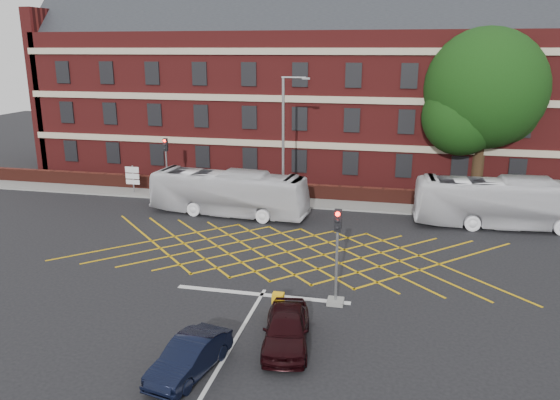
% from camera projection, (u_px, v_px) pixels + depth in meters
% --- Properties ---
extents(ground, '(120.00, 120.00, 0.00)m').
position_uv_depth(ground, '(279.00, 266.00, 27.85)').
color(ground, black).
rests_on(ground, ground).
extents(victorian_building, '(51.00, 12.17, 20.40)m').
position_uv_depth(victorian_building, '(339.00, 83.00, 46.37)').
color(victorian_building, maroon).
rests_on(victorian_building, ground).
extents(boundary_wall, '(56.00, 0.50, 1.10)m').
position_uv_depth(boundary_wall, '(318.00, 192.00, 39.92)').
color(boundary_wall, '#471913').
rests_on(boundary_wall, ground).
extents(far_pavement, '(60.00, 3.00, 0.12)m').
position_uv_depth(far_pavement, '(316.00, 202.00, 39.11)').
color(far_pavement, slate).
rests_on(far_pavement, ground).
extents(box_junction_hatching, '(8.22, 8.22, 0.02)m').
position_uv_depth(box_junction_hatching, '(287.00, 252.00, 29.73)').
color(box_junction_hatching, '#CC990C').
rests_on(box_junction_hatching, ground).
extents(stop_line, '(8.00, 0.30, 0.02)m').
position_uv_depth(stop_line, '(262.00, 295.00, 24.56)').
color(stop_line, silver).
rests_on(stop_line, ground).
extents(centre_line, '(0.15, 14.00, 0.02)m').
position_uv_depth(centre_line, '(214.00, 376.00, 18.45)').
color(centre_line, silver).
rests_on(centre_line, ground).
extents(bus_left, '(10.83, 3.53, 2.96)m').
position_uv_depth(bus_left, '(228.00, 193.00, 36.06)').
color(bus_left, silver).
rests_on(bus_left, ground).
extents(bus_right, '(11.30, 3.30, 3.11)m').
position_uv_depth(bus_right, '(507.00, 203.00, 33.48)').
color(bus_right, silver).
rests_on(bus_right, ground).
extents(car_navy, '(2.03, 3.94, 1.24)m').
position_uv_depth(car_navy, '(190.00, 357.00, 18.49)').
color(car_navy, black).
rests_on(car_navy, ground).
extents(car_maroon, '(2.24, 4.32, 1.40)m').
position_uv_depth(car_maroon, '(286.00, 328.00, 20.19)').
color(car_maroon, black).
rests_on(car_maroon, ground).
extents(deciduous_tree, '(8.55, 8.54, 12.24)m').
position_uv_depth(deciduous_tree, '(484.00, 97.00, 38.65)').
color(deciduous_tree, black).
rests_on(deciduous_tree, ground).
extents(traffic_light_near, '(0.70, 0.70, 4.27)m').
position_uv_depth(traffic_light_near, '(336.00, 266.00, 23.23)').
color(traffic_light_near, slate).
rests_on(traffic_light_near, ground).
extents(traffic_light_far, '(0.70, 0.70, 4.27)m').
position_uv_depth(traffic_light_far, '(167.00, 172.00, 41.01)').
color(traffic_light_far, slate).
rests_on(traffic_light_far, ground).
extents(street_lamp, '(2.25, 1.00, 8.96)m').
position_uv_depth(street_lamp, '(284.00, 165.00, 36.80)').
color(street_lamp, slate).
rests_on(street_lamp, ground).
extents(direction_signs, '(1.10, 0.16, 2.20)m').
position_uv_depth(direction_signs, '(133.00, 176.00, 41.17)').
color(direction_signs, gray).
rests_on(direction_signs, ground).
extents(utility_cabinet, '(0.46, 0.38, 1.00)m').
position_uv_depth(utility_cabinet, '(278.00, 305.00, 22.52)').
color(utility_cabinet, '#EDAC0D').
rests_on(utility_cabinet, ground).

